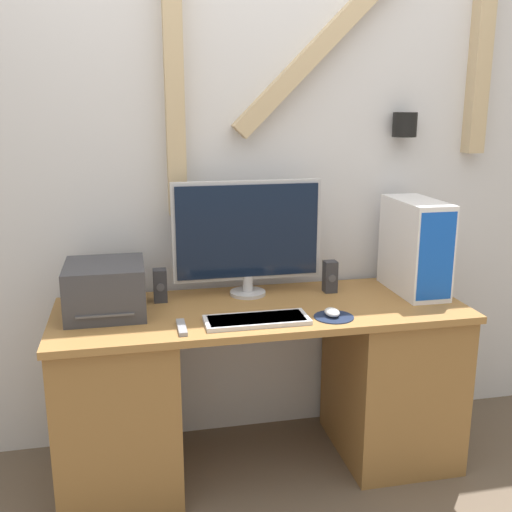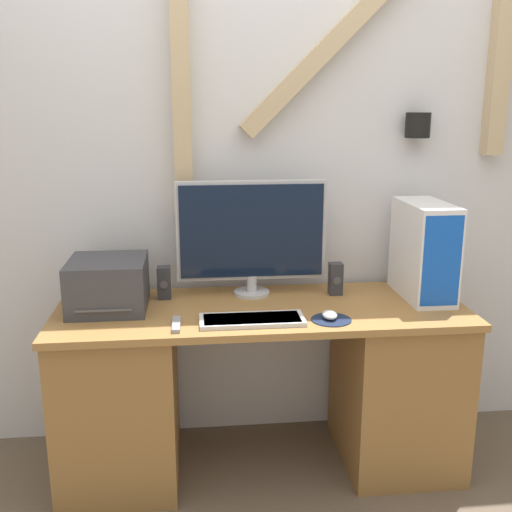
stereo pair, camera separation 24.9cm
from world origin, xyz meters
The scene contains 12 objects.
ground_plane centered at (0.00, 0.00, 0.00)m, with size 12.00×12.00×0.00m, color brown.
wall_back centered at (0.01, 0.68, 1.36)m, with size 6.40×0.16×2.70m.
desk centered at (0.00, 0.31, 0.39)m, with size 1.75×0.63×0.75m.
monitor centered at (-0.02, 0.50, 1.04)m, with size 0.67×0.16×0.52m.
keyboard centered at (-0.06, 0.14, 0.77)m, with size 0.42×0.16×0.02m.
mousepad centered at (0.26, 0.13, 0.76)m, with size 0.16×0.16×0.00m.
mouse centered at (0.25, 0.13, 0.77)m, with size 0.06×0.09×0.03m.
computer_tower centered at (0.73, 0.38, 0.97)m, with size 0.18×0.40×0.43m.
printer centered at (-0.64, 0.37, 0.86)m, with size 0.32×0.34×0.21m.
speaker_left centered at (-0.42, 0.48, 0.83)m, with size 0.06×0.06×0.15m.
speaker_right centered at (0.35, 0.46, 0.83)m, with size 0.06×0.06×0.15m.
remote_control centered at (-0.36, 0.12, 0.76)m, with size 0.03×0.16×0.02m.
Camera 1 is at (-0.53, -2.05, 1.60)m, focal length 42.00 mm.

